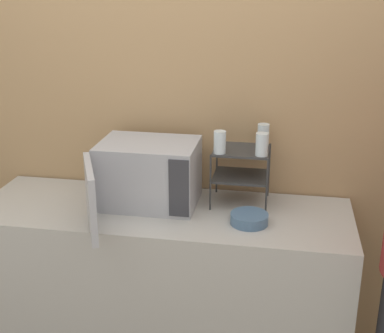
# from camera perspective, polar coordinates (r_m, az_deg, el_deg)

# --- Properties ---
(wall_back) EXTENTS (8.00, 0.06, 2.60)m
(wall_back) POSITION_cam_1_polar(r_m,az_deg,el_deg) (2.98, -1.74, 5.45)
(wall_back) COLOR tan
(wall_back) RESTS_ON ground_plane
(counter) EXTENTS (1.95, 0.65, 0.89)m
(counter) POSITION_cam_1_polar(r_m,az_deg,el_deg) (3.00, -3.02, -12.36)
(counter) COLOR #B7B2A8
(counter) RESTS_ON ground_plane
(microwave) EXTENTS (0.53, 0.74, 0.34)m
(microwave) POSITION_cam_1_polar(r_m,az_deg,el_deg) (2.79, -4.93, -0.85)
(microwave) COLOR #ADADB2
(microwave) RESTS_ON counter
(dish_rack) EXTENTS (0.30, 0.25, 0.30)m
(dish_rack) POSITION_cam_1_polar(r_m,az_deg,el_deg) (2.80, 5.25, 0.24)
(dish_rack) COLOR #333333
(dish_rack) RESTS_ON counter
(glass_front_left) EXTENTS (0.06, 0.06, 0.12)m
(glass_front_left) POSITION_cam_1_polar(r_m,az_deg,el_deg) (2.68, 2.98, 2.61)
(glass_front_left) COLOR silver
(glass_front_left) RESTS_ON dish_rack
(glass_back_right) EXTENTS (0.06, 0.06, 0.12)m
(glass_back_right) POSITION_cam_1_polar(r_m,az_deg,el_deg) (2.83, 7.61, 3.37)
(glass_back_right) COLOR silver
(glass_back_right) RESTS_ON dish_rack
(glass_front_right) EXTENTS (0.06, 0.06, 0.12)m
(glass_front_right) POSITION_cam_1_polar(r_m,az_deg,el_deg) (2.67, 7.46, 2.35)
(glass_front_right) COLOR silver
(glass_front_right) RESTS_ON dish_rack
(bowl) EXTENTS (0.19, 0.19, 0.05)m
(bowl) POSITION_cam_1_polar(r_m,az_deg,el_deg) (2.64, 6.12, -5.57)
(bowl) COLOR slate
(bowl) RESTS_ON counter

